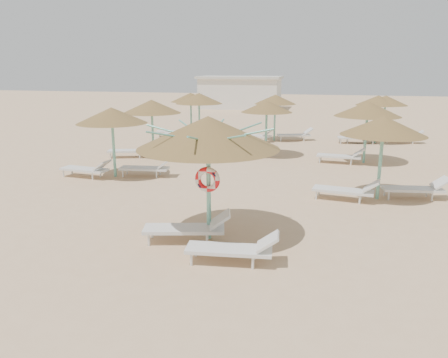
# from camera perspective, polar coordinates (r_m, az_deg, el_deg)

# --- Properties ---
(ground) EXTENTS (120.00, 120.00, 0.00)m
(ground) POSITION_cam_1_polar(r_m,az_deg,el_deg) (11.08, -3.60, -7.71)
(ground) COLOR tan
(ground) RESTS_ON ground
(main_palapa) EXTENTS (3.41, 3.41, 3.06)m
(main_palapa) POSITION_cam_1_polar(r_m,az_deg,el_deg) (10.36, -2.08, 6.05)
(main_palapa) COLOR #6DBDA5
(main_palapa) RESTS_ON ground
(lounger_main_a) EXTENTS (2.21, 1.12, 0.77)m
(lounger_main_a) POSITION_cam_1_polar(r_m,az_deg,el_deg) (10.75, -4.48, -6.34)
(lounger_main_a) COLOR silver
(lounger_main_a) RESTS_ON ground
(lounger_main_b) EXTENTS (2.06, 0.81, 0.73)m
(lounger_main_b) POSITION_cam_1_polar(r_m,az_deg,el_deg) (9.60, 1.46, -9.04)
(lounger_main_b) COLOR silver
(lounger_main_b) RESTS_ON ground
(palapa_field) EXTENTS (19.20, 13.91, 2.72)m
(palapa_field) POSITION_cam_1_polar(r_m,az_deg,el_deg) (20.65, 10.43, 9.00)
(palapa_field) COLOR #6DBDA5
(palapa_field) RESTS_ON ground
(service_hut) EXTENTS (8.40, 4.40, 3.25)m
(service_hut) POSITION_cam_1_polar(r_m,az_deg,el_deg) (45.77, 2.12, 11.27)
(service_hut) COLOR silver
(service_hut) RESTS_ON ground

